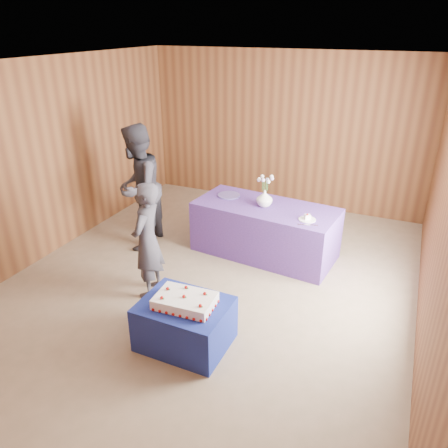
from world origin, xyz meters
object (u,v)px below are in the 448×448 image
Objects in this scene: vase at (265,198)px; guest_right at (138,188)px; cake_table at (185,324)px; guest_left at (147,241)px; sheet_cake at (185,301)px; serving_table at (265,230)px.

vase is 1.83m from guest_right.
cake_table is 3.85× the size of vase.
guest_left is (-0.94, -1.53, -0.14)m from vase.
guest_left is at bearing 25.42° from guest_right.
sheet_cake is 0.35× the size of guest_right.
cake_table is 0.62× the size of guest_left.
cake_table is at bearing 42.84° from guest_left.
guest_left is (-0.96, -1.55, 0.35)m from serving_table.
serving_table is at bearing 92.64° from guest_right.
guest_right is (-1.68, 1.73, 0.67)m from cake_table.
vase is (0.09, 2.21, 0.62)m from cake_table.
guest_left reaches higher than vase.
sheet_cake is 2.47m from guest_right.
cake_table is 1.19m from guest_left.
guest_left is 1.36m from guest_right.
serving_table is 8.55× the size of vase.
serving_table reaches higher than sheet_cake.
cake_table is 0.31m from sheet_cake.
guest_left is at bearing -121.56° from vase.
serving_table is 3.12× the size of sheet_cake.
vase is at bearing 139.47° from guest_left.
guest_right is at bearing 130.78° from sheet_cake.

